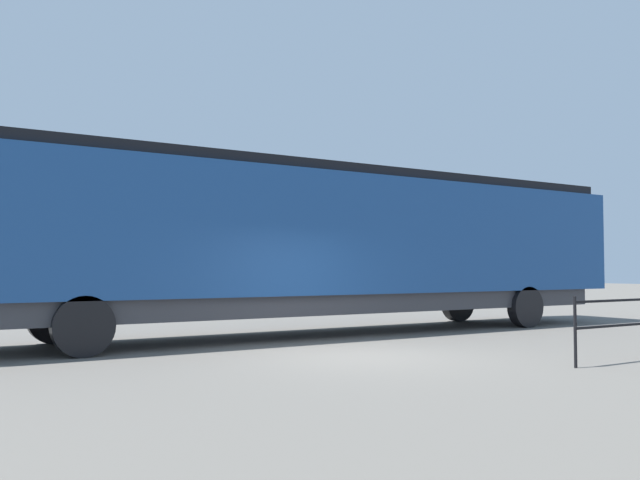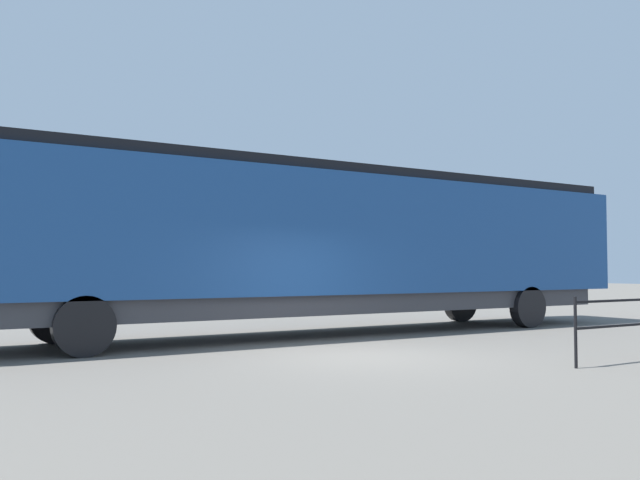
# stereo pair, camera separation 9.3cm
# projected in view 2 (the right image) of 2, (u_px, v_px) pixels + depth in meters

# --- Properties ---
(ground_plane) EXTENTS (120.00, 120.00, 0.00)m
(ground_plane) POSITION_uv_depth(u_px,v_px,m) (359.00, 356.00, 12.13)
(ground_plane) COLOR #666059
(locomotive) EXTENTS (2.89, 18.06, 3.99)m
(locomotive) POSITION_uv_depth(u_px,v_px,m) (340.00, 241.00, 16.55)
(locomotive) COLOR navy
(locomotive) RESTS_ON ground_plane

